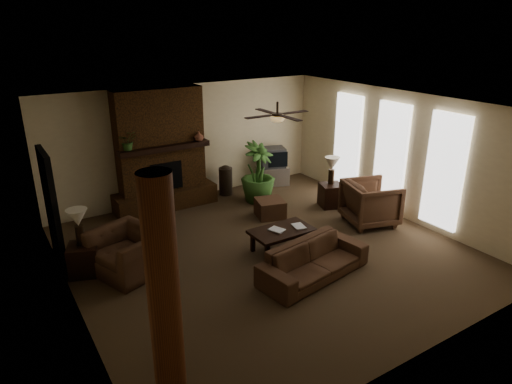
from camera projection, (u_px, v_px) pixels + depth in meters
room_shell at (268, 183)px, 8.27m from camera, size 7.00×7.00×7.00m
fireplace at (162, 160)px, 10.50m from camera, size 2.40×0.70×2.80m
windows at (391, 155)px, 10.17m from camera, size 0.08×3.65×2.35m
log_column at (164, 295)px, 4.89m from camera, size 0.36×0.36×2.80m
doorway at (52, 208)px, 8.09m from camera, size 0.10×1.00×2.10m
ceiling_fan at (277, 117)px, 8.30m from camera, size 1.35×1.35×0.37m
sofa at (314, 255)px, 7.78m from camera, size 2.14×0.92×0.81m
armchair_left at (127, 245)px, 7.88m from camera, size 1.13×1.38×1.04m
armchair_right at (371, 201)px, 9.81m from camera, size 1.21×1.25×1.05m
coffee_table at (282, 232)px, 8.69m from camera, size 1.20×0.70×0.43m
ottoman at (270, 208)px, 10.27m from camera, size 0.74×0.74×0.40m
tv_stand at (272, 175)px, 12.29m from camera, size 0.97×0.75×0.50m
tv at (272, 157)px, 12.10m from camera, size 0.78×0.71×0.52m
floor_vase at (226, 178)px, 11.51m from camera, size 0.34×0.34×0.77m
floor_plant at (258, 185)px, 11.06m from camera, size 1.34×1.68×0.83m
side_table_left at (84, 259)px, 7.91m from camera, size 0.64×0.64×0.55m
lamp_left at (78, 220)px, 7.70m from camera, size 0.44×0.44×0.65m
side_table_right at (331, 195)px, 10.81m from camera, size 0.64×0.64×0.55m
lamp_right at (332, 165)px, 10.62m from camera, size 0.45×0.45×0.65m
mantel_plant at (128, 143)px, 9.73m from camera, size 0.41×0.45×0.33m
mantel_vase at (199, 136)px, 10.49m from camera, size 0.26×0.27×0.22m
book_a at (274, 226)px, 8.51m from camera, size 0.21×0.10×0.29m
book_b at (294, 221)px, 8.71m from camera, size 0.21×0.07×0.29m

